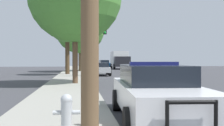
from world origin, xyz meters
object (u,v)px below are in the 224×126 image
at_px(traffic_light, 87,38).
at_px(tree_sidewalk_far, 80,29).
at_px(box_truck, 120,59).
at_px(police_car, 155,91).
at_px(car_background_midblock, 100,69).
at_px(car_background_oncoming, 138,68).
at_px(tree_sidewalk_mid, 67,24).
at_px(fire_hydrant, 67,111).
at_px(traffic_cone, 89,111).
at_px(car_background_distant, 104,64).

distance_m(traffic_light, tree_sidewalk_far, 11.61).
xyz_separation_m(box_truck, tree_sidewalk_far, (-6.69, -10.36, 3.93)).
distance_m(police_car, tree_sidewalk_far, 29.49).
xyz_separation_m(car_background_midblock, tree_sidewalk_far, (-2.02, 8.06, 4.83)).
height_order(car_background_oncoming, tree_sidewalk_far, tree_sidewalk_far).
distance_m(box_truck, tree_sidewalk_mid, 19.66).
bearing_deg(police_car, fire_hydrant, 30.10).
distance_m(fire_hydrant, car_background_oncoming, 26.00).
bearing_deg(tree_sidewalk_far, police_car, -86.24).
bearing_deg(police_car, traffic_cone, 29.40).
bearing_deg(tree_sidewalk_mid, car_background_midblock, -14.33).
distance_m(car_background_midblock, box_truck, 19.02).
bearing_deg(tree_sidewalk_mid, car_background_oncoming, 14.67).
relative_size(car_background_midblock, tree_sidewalk_far, 0.48).
height_order(police_car, box_truck, box_truck).
xyz_separation_m(car_background_distant, tree_sidewalk_far, (-4.56, -16.24, 4.76)).
height_order(car_background_midblock, tree_sidewalk_mid, tree_sidewalk_mid).
bearing_deg(car_background_midblock, box_truck, 75.62).
xyz_separation_m(police_car, box_truck, (4.78, 39.40, 0.81)).
distance_m(car_background_distant, box_truck, 6.31).
bearing_deg(tree_sidewalk_far, car_background_distant, 74.32).
xyz_separation_m(police_car, traffic_light, (-1.33, 17.63, 2.70)).
relative_size(police_car, car_background_oncoming, 1.18).
bearing_deg(fire_hydrant, tree_sidewalk_mid, 92.26).
bearing_deg(traffic_light, car_background_oncoming, 46.52).
bearing_deg(car_background_oncoming, box_truck, -90.00).
bearing_deg(traffic_light, police_car, -85.68).
bearing_deg(traffic_cone, tree_sidewalk_far, 90.17).
height_order(car_background_oncoming, tree_sidewalk_mid, tree_sidewalk_mid).
bearing_deg(car_background_distant, fire_hydrant, -99.96).
xyz_separation_m(car_background_distant, tree_sidewalk_mid, (-5.87, -23.44, 4.54)).
relative_size(traffic_light, car_background_midblock, 1.17).
height_order(fire_hydrant, tree_sidewalk_mid, tree_sidewalk_mid).
xyz_separation_m(fire_hydrant, car_background_distant, (4.96, 46.46, 0.24)).
xyz_separation_m(car_background_midblock, car_background_distant, (2.54, 24.29, 0.08)).
relative_size(fire_hydrant, car_background_oncoming, 0.17).
height_order(tree_sidewalk_far, traffic_cone, tree_sidewalk_far).
bearing_deg(traffic_cone, car_background_distant, 84.47).
distance_m(traffic_light, traffic_cone, 18.78).
distance_m(fire_hydrant, car_background_distant, 46.72).
bearing_deg(car_background_distant, tree_sidewalk_far, -109.54).
bearing_deg(car_background_distant, police_car, -97.21).
bearing_deg(traffic_cone, police_car, 26.36).
relative_size(fire_hydrant, traffic_cone, 1.17).
bearing_deg(traffic_cone, traffic_light, 88.49).
distance_m(car_background_distant, traffic_cone, 46.40).
xyz_separation_m(traffic_light, box_truck, (6.11, 21.77, -1.89)).
height_order(traffic_light, traffic_cone, traffic_light).
bearing_deg(traffic_light, box_truck, 74.32).
bearing_deg(police_car, box_truck, -93.88).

